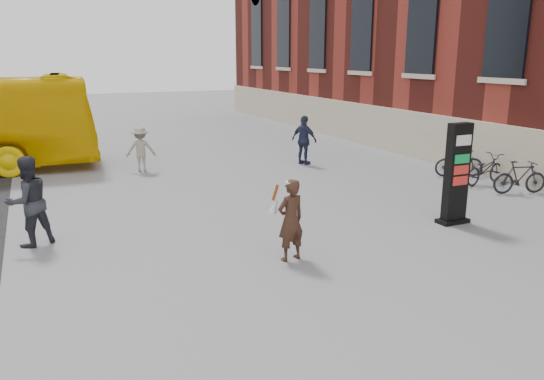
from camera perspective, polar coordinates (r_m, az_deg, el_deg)
name	(u,v)px	position (r m, az deg, el deg)	size (l,w,h in m)	color
ground	(287,266)	(10.31, 1.59, -8.19)	(100.00, 100.00, 0.00)	#9E9EA3
info_pylon	(457,174)	(13.29, 19.24, 1.63)	(0.78, 0.39, 2.42)	black
woman	(290,219)	(10.35, 1.99, -3.13)	(0.70, 0.65, 1.65)	#392519
pedestrian_a	(28,202)	(12.23, -24.74, -1.13)	(0.94, 0.73, 1.93)	#2C2E35
pedestrian_b	(141,149)	(18.96, -13.93, 4.29)	(1.00, 0.58, 1.55)	gray
pedestrian_c	(304,140)	(19.59, 3.49, 5.37)	(1.06, 0.44, 1.81)	#272C48
bike_5	(520,177)	(17.04, 25.12, 1.25)	(0.46, 1.62, 0.98)	black
bike_6	(485,169)	(17.91, 21.92, 2.10)	(0.62, 1.79, 0.94)	black
bike_7	(459,162)	(18.68, 19.48, 2.83)	(0.45, 1.61, 0.97)	black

